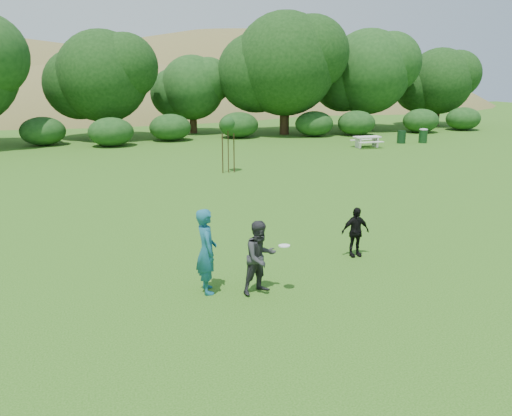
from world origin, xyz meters
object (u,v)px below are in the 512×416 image
Objects in this scene: trash_can_lidded at (423,135)px; sapling at (228,125)px; picnic_table at (367,140)px; player_teal at (207,251)px; player_black at (355,232)px; trash_can_near at (401,137)px; player_grey at (260,257)px.

sapling is at bearing -157.94° from trash_can_lidded.
player_teal is at bearing -127.61° from picnic_table.
sapling is at bearing -152.92° from picnic_table.
player_black is 0.50× the size of sapling.
trash_can_near is (18.41, 20.60, -0.57)m from player_teal.
player_teal is 1.13× the size of picnic_table.
trash_can_near is at bearing 54.23° from player_black.
trash_can_lidded is at bearing 22.06° from sapling.
player_teal reaches higher than trash_can_lidded.
trash_can_near is 3.60m from picnic_table.
player_black is 0.79× the size of picnic_table.
trash_can_near is 0.32× the size of sapling.
player_grey is at bearing -129.34° from trash_can_near.
player_teal is at bearing -131.78° from trash_can_near.
sapling reaches higher than player_black.
player_teal is at bearing 142.31° from player_grey.
sapling is (3.90, 13.79, 1.40)m from player_teal.
player_teal is 1.26m from player_grey.
picnic_table is (13.80, 19.87, -0.36)m from player_grey.
player_teal is 28.53m from trash_can_lidded.
player_grey is 28.02m from trash_can_lidded.
player_black is at bearing -75.96° from player_teal.
sapling reaches higher than player_teal.
trash_can_near reaches higher than picnic_table.
sapling is (2.72, 14.20, 1.54)m from player_grey.
player_grey is 1.96× the size of trash_can_near.
trash_can_near is at bearing 170.20° from trash_can_lidded.
player_black is 1.36× the size of trash_can_lidded.
sapling is 12.60m from picnic_table.
player_black is at bearing 6.64° from player_grey.
player_teal reaches higher than picnic_table.
player_grey is at bearing -155.10° from player_black.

